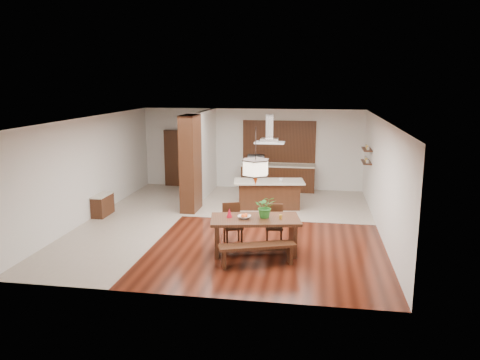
% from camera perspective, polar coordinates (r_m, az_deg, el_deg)
% --- Properties ---
extents(room_shell, '(9.00, 9.04, 2.92)m').
position_cam_1_polar(room_shell, '(12.55, -1.35, 3.67)').
color(room_shell, '#341109').
rests_on(room_shell, ground).
extents(tile_hallway, '(2.50, 9.00, 0.01)m').
position_cam_1_polar(tile_hallway, '(13.76, -12.68, -4.65)').
color(tile_hallway, '#BAAB9B').
rests_on(tile_hallway, ground).
extents(tile_kitchen, '(5.50, 4.00, 0.01)m').
position_cam_1_polar(tile_kitchen, '(15.25, 5.04, -2.76)').
color(tile_kitchen, '#BAAB9B').
rests_on(tile_kitchen, ground).
extents(soffit_band, '(8.00, 9.00, 0.02)m').
position_cam_1_polar(soffit_band, '(12.46, -1.37, 7.42)').
color(soffit_band, '#402010').
rests_on(soffit_band, room_shell).
extents(partition_pier, '(0.45, 1.00, 2.90)m').
position_cam_1_polar(partition_pier, '(14.11, -6.05, 2.03)').
color(partition_pier, black).
rests_on(partition_pier, ground).
extents(partition_stub, '(0.18, 2.40, 2.90)m').
position_cam_1_polar(partition_stub, '(16.12, -4.10, 3.31)').
color(partition_stub, silver).
rests_on(partition_stub, ground).
extents(hallway_console, '(0.37, 0.88, 0.63)m').
position_cam_1_polar(hallway_console, '(14.27, -16.40, -2.96)').
color(hallway_console, black).
rests_on(hallway_console, ground).
extents(hallway_doorway, '(1.10, 0.20, 2.10)m').
position_cam_1_polar(hallway_doorway, '(17.57, -7.40, 2.64)').
color(hallway_doorway, black).
rests_on(hallway_doorway, ground).
extents(rear_counter, '(2.60, 0.62, 0.95)m').
position_cam_1_polar(rear_counter, '(16.81, 4.65, 0.28)').
color(rear_counter, black).
rests_on(rear_counter, ground).
extents(kitchen_window, '(2.60, 0.08, 1.50)m').
position_cam_1_polar(kitchen_window, '(16.85, 4.79, 4.71)').
color(kitchen_window, olive).
rests_on(kitchen_window, room_shell).
extents(shelf_lower, '(0.26, 0.90, 0.04)m').
position_cam_1_polar(shelf_lower, '(15.10, 15.13, 2.13)').
color(shelf_lower, black).
rests_on(shelf_lower, room_shell).
extents(shelf_upper, '(0.26, 0.90, 0.04)m').
position_cam_1_polar(shelf_upper, '(15.04, 15.22, 3.64)').
color(shelf_upper, black).
rests_on(shelf_upper, room_shell).
extents(dining_table, '(2.15, 1.36, 0.83)m').
position_cam_1_polar(dining_table, '(10.69, 1.86, -5.79)').
color(dining_table, black).
rests_on(dining_table, ground).
extents(dining_bench, '(1.68, 0.89, 0.46)m').
position_cam_1_polar(dining_bench, '(10.14, 2.10, -9.09)').
color(dining_bench, black).
rests_on(dining_bench, ground).
extents(dining_chair_left, '(0.57, 0.57, 0.99)m').
position_cam_1_polar(dining_chair_left, '(11.30, -0.88, -5.43)').
color(dining_chair_left, black).
rests_on(dining_chair_left, ground).
extents(dining_chair_right, '(0.46, 0.46, 0.95)m').
position_cam_1_polar(dining_chair_right, '(11.36, 4.20, -5.48)').
color(dining_chair_right, black).
rests_on(dining_chair_right, ground).
extents(pendant_lantern, '(0.64, 0.64, 1.31)m').
position_cam_1_polar(pendant_lantern, '(10.31, 1.92, 2.87)').
color(pendant_lantern, '#FFE9C3').
rests_on(pendant_lantern, room_shell).
extents(foliage_plant, '(0.52, 0.47, 0.50)m').
position_cam_1_polar(foliage_plant, '(10.61, 3.11, -3.28)').
color(foliage_plant, '#2A7D29').
rests_on(foliage_plant, dining_table).
extents(fruit_bowl, '(0.32, 0.32, 0.07)m').
position_cam_1_polar(fruit_bowl, '(10.58, 0.53, -4.54)').
color(fruit_bowl, beige).
rests_on(fruit_bowl, dining_table).
extents(napkin_cone, '(0.17, 0.17, 0.21)m').
position_cam_1_polar(napkin_cone, '(10.66, -1.31, -4.02)').
color(napkin_cone, red).
rests_on(napkin_cone, dining_table).
extents(gold_ornament, '(0.08, 0.08, 0.10)m').
position_cam_1_polar(gold_ornament, '(10.59, 4.98, -4.49)').
color(gold_ornament, gold).
rests_on(gold_ornament, dining_table).
extents(kitchen_island, '(2.25, 1.24, 0.88)m').
position_cam_1_polar(kitchen_island, '(14.49, 3.55, -1.71)').
color(kitchen_island, black).
rests_on(kitchen_island, ground).
extents(range_hood, '(0.90, 0.55, 0.87)m').
position_cam_1_polar(range_hood, '(14.15, 3.65, 6.24)').
color(range_hood, silver).
rests_on(range_hood, room_shell).
extents(island_cup, '(0.16, 0.16, 0.10)m').
position_cam_1_polar(island_cup, '(14.27, 5.01, 0.03)').
color(island_cup, silver).
rests_on(island_cup, kitchen_island).
extents(microwave, '(0.64, 0.47, 0.33)m').
position_cam_1_polar(microwave, '(16.79, 1.96, 2.52)').
color(microwave, '#B7B8BE').
rests_on(microwave, rear_counter).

